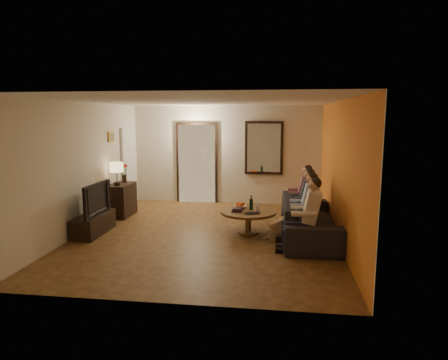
# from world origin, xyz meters

# --- Properties ---
(floor) EXTENTS (5.00, 6.00, 0.01)m
(floor) POSITION_xyz_m (0.00, 0.00, 0.00)
(floor) COLOR #492813
(floor) RESTS_ON ground
(ceiling) EXTENTS (5.00, 6.00, 0.01)m
(ceiling) POSITION_xyz_m (0.00, 0.00, 2.60)
(ceiling) COLOR white
(ceiling) RESTS_ON back_wall
(back_wall) EXTENTS (5.00, 0.02, 2.60)m
(back_wall) POSITION_xyz_m (0.00, 3.00, 1.30)
(back_wall) COLOR beige
(back_wall) RESTS_ON floor
(front_wall) EXTENTS (5.00, 0.02, 2.60)m
(front_wall) POSITION_xyz_m (0.00, -3.00, 1.30)
(front_wall) COLOR beige
(front_wall) RESTS_ON floor
(left_wall) EXTENTS (0.02, 6.00, 2.60)m
(left_wall) POSITION_xyz_m (-2.50, 0.00, 1.30)
(left_wall) COLOR beige
(left_wall) RESTS_ON floor
(right_wall) EXTENTS (0.02, 6.00, 2.60)m
(right_wall) POSITION_xyz_m (2.50, 0.00, 1.30)
(right_wall) COLOR beige
(right_wall) RESTS_ON floor
(orange_accent) EXTENTS (0.01, 6.00, 2.60)m
(orange_accent) POSITION_xyz_m (2.49, 0.00, 1.30)
(orange_accent) COLOR orange
(orange_accent) RESTS_ON right_wall
(kitchen_doorway) EXTENTS (1.00, 0.06, 2.10)m
(kitchen_doorway) POSITION_xyz_m (-0.80, 2.98, 1.05)
(kitchen_doorway) COLOR #FFE0A5
(kitchen_doorway) RESTS_ON floor
(door_trim) EXTENTS (1.12, 0.04, 2.22)m
(door_trim) POSITION_xyz_m (-0.80, 2.97, 1.05)
(door_trim) COLOR black
(door_trim) RESTS_ON floor
(fridge_glimpse) EXTENTS (0.45, 0.03, 1.70)m
(fridge_glimpse) POSITION_xyz_m (-0.55, 2.98, 0.90)
(fridge_glimpse) COLOR silver
(fridge_glimpse) RESTS_ON floor
(mirror_frame) EXTENTS (1.00, 0.05, 1.40)m
(mirror_frame) POSITION_xyz_m (1.00, 2.96, 1.50)
(mirror_frame) COLOR black
(mirror_frame) RESTS_ON back_wall
(mirror_glass) EXTENTS (0.86, 0.02, 1.26)m
(mirror_glass) POSITION_xyz_m (1.00, 2.93, 1.50)
(mirror_glass) COLOR white
(mirror_glass) RESTS_ON back_wall
(white_door) EXTENTS (0.06, 0.85, 2.04)m
(white_door) POSITION_xyz_m (-2.46, 2.30, 1.02)
(white_door) COLOR white
(white_door) RESTS_ON floor
(framed_art) EXTENTS (0.03, 0.28, 0.24)m
(framed_art) POSITION_xyz_m (-2.47, 1.30, 1.85)
(framed_art) COLOR #B28C33
(framed_art) RESTS_ON left_wall
(art_canvas) EXTENTS (0.01, 0.22, 0.18)m
(art_canvas) POSITION_xyz_m (-2.46, 1.30, 1.85)
(art_canvas) COLOR brown
(art_canvas) RESTS_ON left_wall
(dresser) EXTENTS (0.45, 0.85, 0.76)m
(dresser) POSITION_xyz_m (-2.25, 1.22, 0.38)
(dresser) COLOR black
(dresser) RESTS_ON floor
(table_lamp) EXTENTS (0.30, 0.30, 0.54)m
(table_lamp) POSITION_xyz_m (-2.25, 1.00, 1.03)
(table_lamp) COLOR beige
(table_lamp) RESTS_ON dresser
(flower_vase) EXTENTS (0.14, 0.14, 0.44)m
(flower_vase) POSITION_xyz_m (-2.25, 1.44, 0.98)
(flower_vase) COLOR red
(flower_vase) RESTS_ON dresser
(tv_stand) EXTENTS (0.45, 1.17, 0.39)m
(tv_stand) POSITION_xyz_m (-2.25, -0.26, 0.19)
(tv_stand) COLOR black
(tv_stand) RESTS_ON floor
(tv) EXTENTS (1.11, 0.15, 0.64)m
(tv) POSITION_xyz_m (-2.25, -0.26, 0.71)
(tv) COLOR black
(tv) RESTS_ON tv_stand
(sofa) EXTENTS (2.54, 1.01, 0.74)m
(sofa) POSITION_xyz_m (1.98, 0.07, 0.37)
(sofa) COLOR black
(sofa) RESTS_ON floor
(person_a) EXTENTS (0.60, 0.40, 1.20)m
(person_a) POSITION_xyz_m (1.88, -0.83, 0.60)
(person_a) COLOR tan
(person_a) RESTS_ON sofa
(person_b) EXTENTS (0.60, 0.40, 1.20)m
(person_b) POSITION_xyz_m (1.88, -0.23, 0.60)
(person_b) COLOR tan
(person_b) RESTS_ON sofa
(person_c) EXTENTS (0.60, 0.40, 1.20)m
(person_c) POSITION_xyz_m (1.88, 0.37, 0.60)
(person_c) COLOR tan
(person_c) RESTS_ON sofa
(person_d) EXTENTS (0.60, 0.40, 1.20)m
(person_d) POSITION_xyz_m (1.88, 0.97, 0.60)
(person_d) COLOR tan
(person_d) RESTS_ON sofa
(dog) EXTENTS (0.60, 0.36, 0.56)m
(dog) POSITION_xyz_m (1.47, -0.14, 0.28)
(dog) COLOR #A8724D
(dog) RESTS_ON floor
(coffee_table) EXTENTS (1.18, 1.18, 0.45)m
(coffee_table) POSITION_xyz_m (0.80, 0.21, 0.23)
(coffee_table) COLOR brown
(coffee_table) RESTS_ON floor
(bowl) EXTENTS (0.26, 0.26, 0.06)m
(bowl) POSITION_xyz_m (0.62, 0.43, 0.48)
(bowl) COLOR white
(bowl) RESTS_ON coffee_table
(oranges) EXTENTS (0.20, 0.20, 0.08)m
(oranges) POSITION_xyz_m (0.62, 0.43, 0.55)
(oranges) COLOR #DE4812
(oranges) RESTS_ON bowl
(wine_bottle) EXTENTS (0.07, 0.07, 0.31)m
(wine_bottle) POSITION_xyz_m (0.85, 0.31, 0.60)
(wine_bottle) COLOR black
(wine_bottle) RESTS_ON coffee_table
(wine_glass) EXTENTS (0.06, 0.06, 0.10)m
(wine_glass) POSITION_xyz_m (0.98, 0.26, 0.50)
(wine_glass) COLOR silver
(wine_glass) RESTS_ON coffee_table
(book_stack) EXTENTS (0.20, 0.15, 0.07)m
(book_stack) POSITION_xyz_m (0.58, 0.11, 0.48)
(book_stack) COLOR black
(book_stack) RESTS_ON coffee_table
(laptop) EXTENTS (0.38, 0.30, 0.03)m
(laptop) POSITION_xyz_m (0.90, -0.07, 0.46)
(laptop) COLOR black
(laptop) RESTS_ON coffee_table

